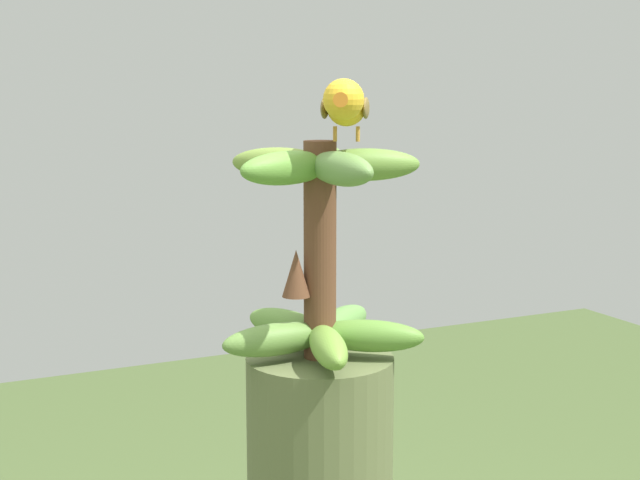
# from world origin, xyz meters

# --- Properties ---
(banana_bunch) EXTENTS (0.27, 0.26, 0.28)m
(banana_bunch) POSITION_xyz_m (-0.00, -0.00, 1.35)
(banana_bunch) COLOR brown
(banana_bunch) RESTS_ON banana_tree
(perched_bird) EXTENTS (0.17, 0.11, 0.08)m
(perched_bird) POSITION_xyz_m (0.04, 0.02, 1.54)
(perched_bird) COLOR #C68933
(perched_bird) RESTS_ON banana_bunch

